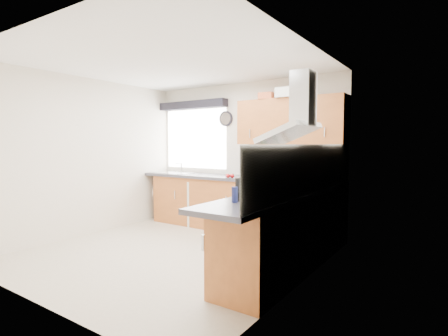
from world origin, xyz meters
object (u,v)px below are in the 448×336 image
Objects in this scene: extractor_hood at (296,116)px; washing_machine at (208,203)px; oven at (286,233)px; upper_cabinets at (290,121)px.

extractor_hood is 0.98× the size of washing_machine.
upper_cabinets is at bearing 112.54° from oven.
oven reaches higher than washing_machine.
upper_cabinets is 2.06m from washing_machine.
extractor_hood is at bearing -40.18° from washing_machine.
upper_cabinets reaches higher than oven.
washing_machine is at bearing 150.53° from extractor_hood.
oven is at bearing -67.46° from upper_cabinets.
upper_cabinets is (-0.55, 1.32, 1.38)m from oven.
extractor_hood reaches higher than oven.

